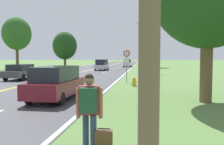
{
  "coord_description": "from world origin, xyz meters",
  "views": [
    {
      "loc": [
        9.09,
        0.11,
        2.16
      ],
      "look_at": [
        7.32,
        13.37,
        1.31
      ],
      "focal_mm": 38.0,
      "sensor_mm": 36.0,
      "label": 1
    }
  ],
  "objects": [
    {
      "name": "utility_pole_far",
      "position": [
        9.6,
        63.76,
        4.35
      ],
      "size": [
        1.8,
        0.24,
        8.39
      ],
      "color": "brown",
      "rests_on": "ground"
    },
    {
      "name": "tree_behind_sign",
      "position": [
        -10.18,
        56.64,
        5.04
      ],
      "size": [
        5.91,
        5.91,
        8.45
      ],
      "color": "brown",
      "rests_on": "ground"
    },
    {
      "name": "car_white_sedan_mid_far",
      "position": [
        5.37,
        55.03,
        0.86
      ],
      "size": [
        1.84,
        4.32,
        1.72
      ],
      "rotation": [
        0.0,
        0.0,
        -1.56
      ],
      "color": "black",
      "rests_on": "ground"
    },
    {
      "name": "car_dark_grey_sedan_approaching",
      "position": [
        -2.75,
        21.76,
        0.78
      ],
      "size": [
        1.92,
        4.33,
        1.5
      ],
      "rotation": [
        0.0,
        0.0,
        1.56
      ],
      "color": "black",
      "rests_on": "ground"
    },
    {
      "name": "car_silver_van_mid_near",
      "position": [
        2.07,
        39.58,
        0.95
      ],
      "size": [
        1.76,
        4.88,
        1.83
      ],
      "rotation": [
        0.0,
        0.0,
        -1.58
      ],
      "color": "black",
      "rests_on": "ground"
    },
    {
      "name": "traffic_sign",
      "position": [
        7.67,
        20.06,
        2.11
      ],
      "size": [
        0.6,
        0.1,
        2.79
      ],
      "color": "gray",
      "rests_on": "ground"
    },
    {
      "name": "car_black_sedan_receding",
      "position": [
        -1.87,
        65.55,
        0.68
      ],
      "size": [
        2.02,
        4.2,
        1.28
      ],
      "rotation": [
        0.0,
        0.0,
        1.59
      ],
      "color": "black",
      "rests_on": "ground"
    },
    {
      "name": "suitcase",
      "position": [
        8.22,
        5.22,
        0.27
      ],
      "size": [
        0.41,
        0.21,
        0.59
      ],
      "rotation": [
        0.0,
        0.0,
        1.67
      ],
      "color": "brown",
      "rests_on": "ground"
    },
    {
      "name": "tree_mid_treeline",
      "position": [
        10.31,
        53.09,
        5.89
      ],
      "size": [
        4.16,
        4.16,
        8.32
      ],
      "color": "#473828",
      "rests_on": "ground"
    },
    {
      "name": "car_maroon_van_nearest",
      "position": [
        4.66,
        11.68,
        0.88
      ],
      "size": [
        1.85,
        4.35,
        1.7
      ],
      "rotation": [
        0.0,
        0.0,
        -1.59
      ],
      "color": "black",
      "rests_on": "ground"
    },
    {
      "name": "fire_hydrant",
      "position": [
        8.4,
        17.87,
        0.35
      ],
      "size": [
        0.41,
        0.25,
        0.69
      ],
      "color": "gold",
      "rests_on": "ground"
    },
    {
      "name": "utility_pole_midground",
      "position": [
        9.03,
        33.25,
        3.85
      ],
      "size": [
        1.8,
        0.24,
        7.4
      ],
      "color": "brown",
      "rests_on": "ground"
    },
    {
      "name": "tree_left_verge",
      "position": [
        -13.61,
        40.43,
        6.42
      ],
      "size": [
        5.11,
        5.11,
        9.39
      ],
      "color": "brown",
      "rests_on": "ground"
    },
    {
      "name": "hitchhiker_person",
      "position": [
        7.88,
        5.25,
        1.1
      ],
      "size": [
        0.61,
        0.44,
        1.8
      ],
      "rotation": [
        0.0,
        0.0,
        1.67
      ],
      "color": "navy",
      "rests_on": "ground"
    }
  ]
}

